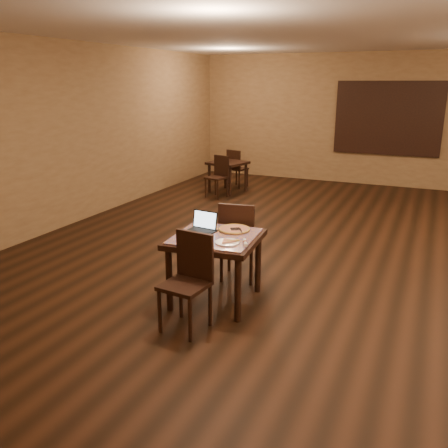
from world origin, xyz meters
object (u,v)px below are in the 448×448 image
at_px(chair_main_near, 189,275).
at_px(other_table_b_chair_near, 219,174).
at_px(tiled_table, 215,244).
at_px(laptop, 203,226).
at_px(chair_main_far, 238,237).
at_px(pizza_pan, 234,230).
at_px(other_table_b, 228,167).
at_px(other_table_b_chair_far, 236,166).

relative_size(chair_main_near, other_table_b_chair_near, 1.10).
height_order(tiled_table, laptop, laptop).
xyz_separation_m(chair_main_near, chair_main_far, (0.00, 1.23, 0.02)).
relative_size(laptop, pizza_pan, 0.98).
bearing_deg(pizza_pan, other_table_b_chair_near, 116.90).
relative_size(tiled_table, pizza_pan, 2.97).
xyz_separation_m(tiled_table, pizza_pan, (0.12, 0.24, 0.11)).
xyz_separation_m(chair_main_far, other_table_b, (-2.09, 4.43, -0.00)).
height_order(laptop, other_table_b, laptop).
xyz_separation_m(chair_main_near, other_table_b, (-2.09, 5.66, 0.02)).
height_order(chair_main_far, other_table_b_chair_far, chair_main_far).
height_order(tiled_table, other_table_b_chair_far, other_table_b_chair_far).
relative_size(chair_main_near, pizza_pan, 2.86).
distance_m(laptop, pizza_pan, 0.35).
height_order(chair_main_far, other_table_b, chair_main_far).
height_order(pizza_pan, other_table_b, pizza_pan).
bearing_deg(pizza_pan, laptop, -156.23).
relative_size(tiled_table, laptop, 3.02).
distance_m(tiled_table, other_table_b, 5.46).
bearing_deg(chair_main_near, other_table_b_chair_far, 114.81).
relative_size(tiled_table, chair_main_far, 1.00).
distance_m(tiled_table, chair_main_near, 0.63).
bearing_deg(other_table_b_chair_far, other_table_b, 106.15).
relative_size(chair_main_far, pizza_pan, 2.96).
distance_m(other_table_b, other_table_b_chair_near, 0.51).
bearing_deg(other_table_b, chair_main_near, -55.70).
bearing_deg(other_table_b_chair_far, pizza_pan, 126.72).
bearing_deg(laptop, other_table_b, 117.16).
bearing_deg(pizza_pan, other_table_b, 114.59).
bearing_deg(pizza_pan, chair_main_far, 105.88).
height_order(laptop, other_table_b_chair_near, laptop).
bearing_deg(other_table_b_chair_near, other_table_b, 106.15).
relative_size(laptop, other_table_b, 0.38).
bearing_deg(chair_main_far, pizza_pan, 96.93).
bearing_deg(chair_main_near, other_table_b_chair_near, 117.84).
xyz_separation_m(chair_main_far, laptop, (-0.21, -0.52, 0.26)).
bearing_deg(tiled_table, chair_main_near, -94.00).
distance_m(other_table_b_chair_near, other_table_b_chair_far, 1.02).
distance_m(tiled_table, chair_main_far, 0.62).
bearing_deg(chair_main_near, other_table_b, 116.20).
xyz_separation_m(pizza_pan, other_table_b_chair_far, (-2.22, 5.31, -0.28)).
xyz_separation_m(pizza_pan, other_table_b_chair_near, (-2.18, 4.30, -0.28)).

